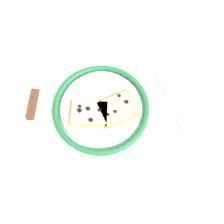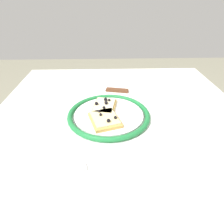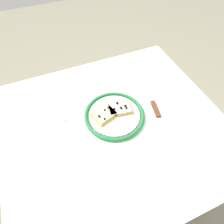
# 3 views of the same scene
# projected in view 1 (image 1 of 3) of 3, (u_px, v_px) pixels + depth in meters

# --- Properties ---
(ground_plane) EXTENTS (6.00, 6.00, 0.00)m
(ground_plane) POSITION_uv_depth(u_px,v_px,m) (109.00, 149.00, 1.36)
(ground_plane) COLOR gray
(dining_table) EXTENTS (0.94, 0.85, 0.70)m
(dining_table) POSITION_uv_depth(u_px,v_px,m) (106.00, 108.00, 0.78)
(dining_table) COLOR white
(dining_table) RESTS_ON ground_plane
(plate) EXTENTS (0.27, 0.27, 0.02)m
(plate) POSITION_uv_depth(u_px,v_px,m) (101.00, 108.00, 0.68)
(plate) COLOR white
(plate) RESTS_ON dining_table
(pizza_slice_near) EXTENTS (0.12, 0.09, 0.03)m
(pizza_slice_near) POSITION_uv_depth(u_px,v_px,m) (89.00, 113.00, 0.66)
(pizza_slice_near) COLOR tan
(pizza_slice_near) RESTS_ON plate
(pizza_slice_far) EXTENTS (0.12, 0.11, 0.03)m
(pizza_slice_far) POSITION_uv_depth(u_px,v_px,m) (117.00, 108.00, 0.67)
(pizza_slice_far) COLOR tan
(pizza_slice_far) RESTS_ON plate
(knife) EXTENTS (0.07, 0.24, 0.01)m
(knife) POSITION_uv_depth(u_px,v_px,m) (31.00, 116.00, 0.67)
(knife) COLOR silver
(knife) RESTS_ON dining_table
(fork) EXTENTS (0.07, 0.20, 0.00)m
(fork) POSITION_uv_depth(u_px,v_px,m) (169.00, 99.00, 0.70)
(fork) COLOR #BABABA
(fork) RESTS_ON dining_table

